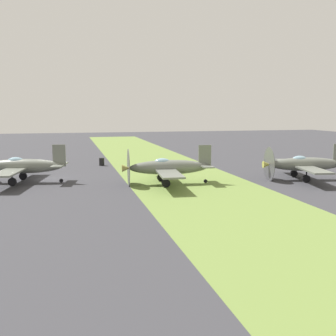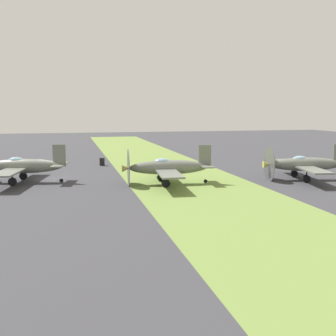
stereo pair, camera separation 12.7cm
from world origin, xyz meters
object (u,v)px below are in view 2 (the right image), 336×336
airplane_trail (304,164)px  fuel_drum (102,162)px  airplane_wingman (167,167)px  airplane_lead (21,166)px

airplane_trail → fuel_drum: (14.26, 17.47, -1.01)m
airplane_wingman → airplane_lead: bearing=77.8°
airplane_wingman → airplane_trail: 12.89m
airplane_lead → airplane_wingman: 13.02m
airplane_trail → fuel_drum: bearing=60.8°
airplane_wingman → fuel_drum: size_ratio=11.09×
airplane_lead → airplane_wingman: (-3.79, -12.45, -0.01)m
fuel_drum → airplane_trail: bearing=-129.2°
airplane_wingman → airplane_trail: size_ratio=1.01×
airplane_lead → airplane_wingman: bearing=-95.7°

